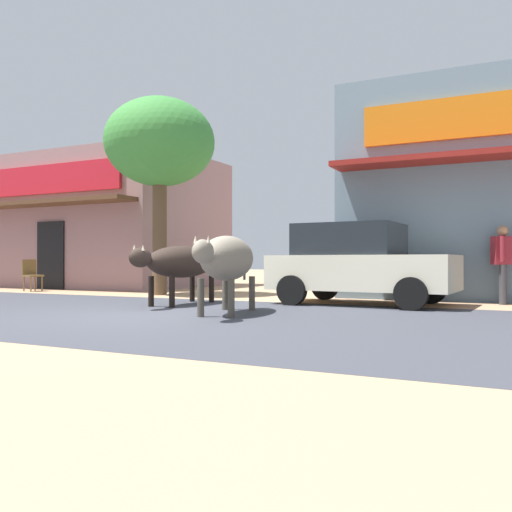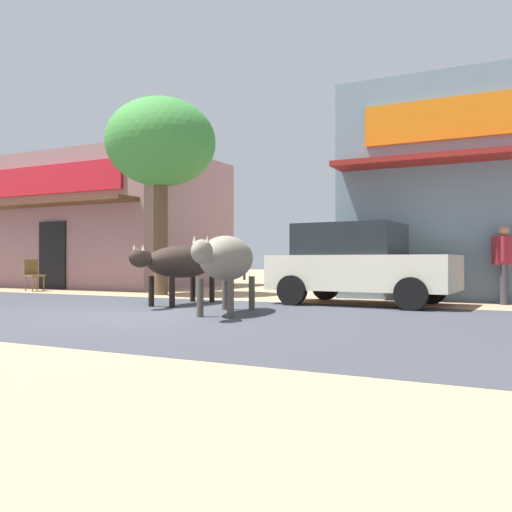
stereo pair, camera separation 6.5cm
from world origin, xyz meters
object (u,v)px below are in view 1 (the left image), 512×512
(parked_hatchback_car, at_px, (359,263))
(cow_near_brown, at_px, (181,262))
(cow_far_dark, at_px, (227,259))
(pedestrian_by_shop, at_px, (503,258))
(roadside_tree, at_px, (160,144))
(cafe_chair_near_tree, at_px, (31,273))

(parked_hatchback_car, bearing_deg, cow_near_brown, -152.62)
(cow_far_dark, bearing_deg, pedestrian_by_shop, 45.74)
(parked_hatchback_car, xyz_separation_m, pedestrian_by_shop, (2.64, 1.28, 0.10))
(roadside_tree, bearing_deg, parked_hatchback_car, -7.63)
(pedestrian_by_shop, bearing_deg, cafe_chair_near_tree, -176.32)
(cow_near_brown, distance_m, cow_far_dark, 2.16)
(roadside_tree, height_order, cafe_chair_near_tree, roadside_tree)
(parked_hatchback_car, distance_m, pedestrian_by_shop, 2.93)
(cow_near_brown, distance_m, cafe_chair_near_tree, 6.96)
(roadside_tree, distance_m, cafe_chair_near_tree, 5.52)
(cow_near_brown, relative_size, cow_far_dark, 1.10)
(pedestrian_by_shop, xyz_separation_m, cafe_chair_near_tree, (-12.45, -0.80, -0.42))
(roadside_tree, distance_m, pedestrian_by_shop, 8.66)
(roadside_tree, xyz_separation_m, cafe_chair_near_tree, (-4.34, -0.26, -3.40))
(parked_hatchback_car, xyz_separation_m, cafe_chair_near_tree, (-9.82, 0.48, -0.33))
(roadside_tree, relative_size, parked_hatchback_car, 1.38)
(parked_hatchback_car, bearing_deg, cafe_chair_near_tree, 177.22)
(pedestrian_by_shop, distance_m, cafe_chair_near_tree, 12.49)
(cow_far_dark, height_order, cafe_chair_near_tree, cow_far_dark)
(roadside_tree, xyz_separation_m, pedestrian_by_shop, (8.11, 0.54, -2.98))
(parked_hatchback_car, height_order, cow_far_dark, parked_hatchback_car)
(parked_hatchback_car, relative_size, cow_near_brown, 1.31)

